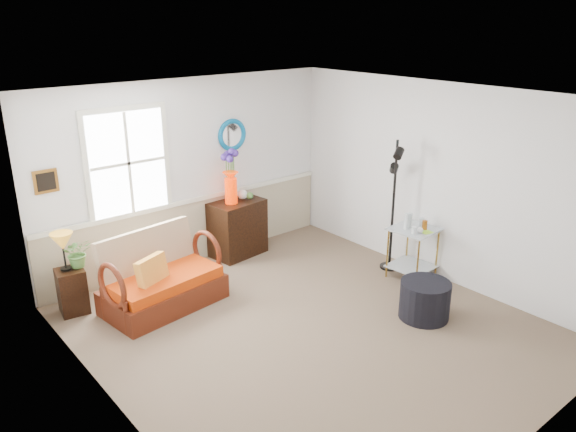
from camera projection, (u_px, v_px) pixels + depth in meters
floor at (310, 328)px, 6.40m from camera, size 4.50×5.00×0.01m
ceiling at (313, 98)px, 5.52m from camera, size 4.50×5.00×0.01m
walls at (311, 222)px, 5.96m from camera, size 4.51×5.01×2.60m
wainscot at (194, 231)px, 8.04m from camera, size 4.46×0.02×0.90m
chair_rail at (193, 200)px, 7.87m from camera, size 4.46×0.04×0.06m
window at (128, 163)px, 7.10m from camera, size 1.14×0.06×1.44m
picture at (46, 181)px, 6.51m from camera, size 0.28×0.03×0.28m
mirror at (232, 135)px, 8.02m from camera, size 0.47×0.07×0.47m
loveseat at (162, 272)px, 6.75m from camera, size 1.49×0.96×0.92m
throw_pillow at (153, 275)px, 6.55m from camera, size 0.44×0.26×0.43m
lamp_stand at (72, 291)px, 6.67m from camera, size 0.35×0.35×0.55m
table_lamp at (64, 252)px, 6.48m from camera, size 0.28×0.28×0.47m
potted_plant at (78, 256)px, 6.62m from camera, size 0.38×0.40×0.28m
cabinet at (237, 228)px, 8.25m from camera, size 0.82×0.58×0.83m
flower_vase at (231, 177)px, 7.91m from camera, size 0.31×0.31×0.77m
side_table at (412, 253)px, 7.54m from camera, size 0.60×0.60×0.71m
tabletop_items at (417, 222)px, 7.34m from camera, size 0.42×0.42×0.22m
floor_lamp at (393, 206)px, 7.62m from camera, size 0.34×0.34×1.83m
ottoman at (425, 300)px, 6.57m from camera, size 0.74×0.74×0.45m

